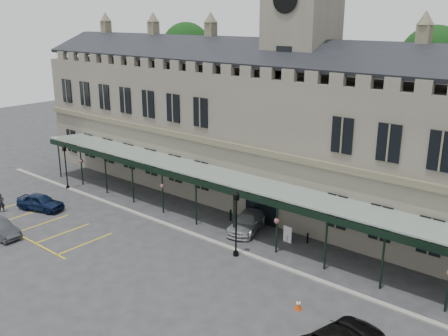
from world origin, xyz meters
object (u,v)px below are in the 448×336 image
Objects in this scene: lamp_post_left at (66,163)px; person_a at (1,203)px; traffic_cone at (298,305)px; sign_board at (287,235)px; station_building at (296,138)px; car_left_a at (40,202)px; car_taxi at (248,221)px; clock_tower at (300,60)px; lamp_post_mid at (236,217)px.

lamp_post_left reaches higher than person_a.
sign_board reaches higher than traffic_cone.
station_building is 9.65m from sign_board.
car_left_a is at bearing -57.21° from lamp_post_left.
lamp_post_left is at bearing 173.70° from car_taxi.
car_left_a is (-26.20, -1.19, 0.43)m from traffic_cone.
traffic_cone is at bearing -43.06° from person_a.
clock_tower is 21.21m from traffic_cone.
clock_tower reaches higher than car_taxi.
car_left_a reaches higher than sign_board.
lamp_post_left is 20.42m from car_taxi.
lamp_post_left is at bearing 46.27° from person_a.
person_a reaches higher than traffic_cone.
lamp_post_mid is at bearing -79.39° from station_building.
lamp_post_mid reaches higher than traffic_cone.
station_building reaches higher than car_taxi.
traffic_cone is 0.38× the size of person_a.
lamp_post_mid is at bearing -79.80° from car_taxi.
car_left_a reaches higher than traffic_cone.
traffic_cone is 0.13× the size of car_taxi.
station_building is at bearing 122.84° from sign_board.
car_left_a is 2.57× the size of person_a.
lamp_post_mid reaches higher than person_a.
station_building is 26.75m from person_a.
person_a is (0.85, -7.29, -1.90)m from lamp_post_left.
lamp_post_left is 24.14m from sign_board.
station_building is 35.41× the size of person_a.
clock_tower reaches higher than station_building.
lamp_post_mid is at bearing 157.01° from traffic_cone.
sign_board is at bearing -24.74° from person_a.
person_a is (-22.91, -11.01, 0.21)m from sign_board.
station_building is 2.42× the size of clock_tower.
lamp_post_mid is 5.23m from car_taxi.
traffic_cone is (9.24, -14.08, -6.15)m from station_building.
clock_tower is at bearing 27.74° from lamp_post_left.
clock_tower is at bearing 123.12° from traffic_cone.
car_left_a is (-16.95, -15.27, -5.73)m from station_building.
lamp_post_mid reaches higher than car_taxi.
traffic_cone is 28.68m from person_a.
car_taxi is (16.90, 8.44, -0.00)m from car_left_a.
lamp_post_left reaches higher than sign_board.
clock_tower reaches higher than person_a.
traffic_cone is 0.15× the size of car_left_a.
sign_board is (3.71, -6.83, -12.47)m from clock_tower.
station_building is 13.77× the size of car_left_a.
lamp_post_mid reaches higher than sign_board.
car_taxi is (-9.30, 7.25, 0.42)m from traffic_cone.
person_a is at bearing -162.48° from lamp_post_mid.
station_building is at bearing 72.97° from car_taxi.
person_a reaches higher than car_left_a.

